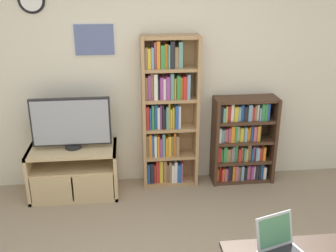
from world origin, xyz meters
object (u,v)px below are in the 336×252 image
object	(u,v)px
tv_stand	(74,171)
bookshelf_short	(241,140)
laptop	(280,246)
television	(71,123)
bookshelf_tall	(167,113)

from	to	relation	value
tv_stand	bookshelf_short	size ratio (longest dim) A/B	0.92
tv_stand	laptop	xyz separation A→B (m)	(1.70, -1.78, 0.21)
television	bookshelf_short	world-z (taller)	television
laptop	bookshelf_tall	bearing A→B (deg)	90.39
tv_stand	bookshelf_short	distance (m)	1.98
tv_stand	television	size ratio (longest dim) A/B	1.14
laptop	television	bearing A→B (deg)	115.71
tv_stand	bookshelf_tall	xyz separation A→B (m)	(1.07, 0.16, 0.59)
television	laptop	size ratio (longest dim) A/B	2.18
bookshelf_tall	laptop	size ratio (longest dim) A/B	4.53
tv_stand	television	xyz separation A→B (m)	(0.01, 0.02, 0.57)
bookshelf_tall	television	bearing A→B (deg)	-172.07
bookshelf_short	bookshelf_tall	bearing A→B (deg)	178.82
bookshelf_tall	bookshelf_short	xyz separation A→B (m)	(0.89, -0.02, -0.37)
tv_stand	bookshelf_tall	size ratio (longest dim) A/B	0.55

